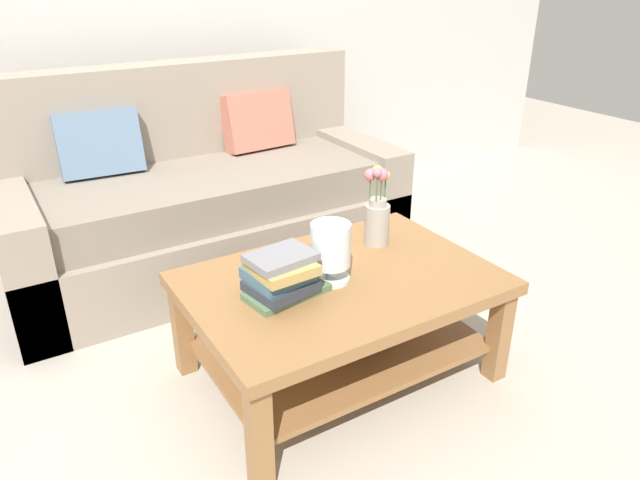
{
  "coord_description": "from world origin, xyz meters",
  "views": [
    {
      "loc": [
        -1.11,
        -1.96,
        1.55
      ],
      "look_at": [
        -0.0,
        -0.16,
        0.55
      ],
      "focal_mm": 33.21,
      "sensor_mm": 36.0,
      "label": 1
    }
  ],
  "objects_px": {
    "couch": "(203,200)",
    "glass_hurricane_vase": "(331,248)",
    "coffee_table": "(340,305)",
    "flower_pitcher": "(377,214)",
    "book_stack_main": "(281,275)"
  },
  "relations": [
    {
      "from": "couch",
      "to": "flower_pitcher",
      "type": "bearing_deg",
      "value": -70.63
    },
    {
      "from": "coffee_table",
      "to": "book_stack_main",
      "type": "distance_m",
      "value": 0.33
    },
    {
      "from": "couch",
      "to": "coffee_table",
      "type": "relative_size",
      "value": 1.77
    },
    {
      "from": "couch",
      "to": "book_stack_main",
      "type": "height_order",
      "value": "couch"
    },
    {
      "from": "couch",
      "to": "book_stack_main",
      "type": "distance_m",
      "value": 1.27
    },
    {
      "from": "glass_hurricane_vase",
      "to": "flower_pitcher",
      "type": "distance_m",
      "value": 0.38
    },
    {
      "from": "book_stack_main",
      "to": "flower_pitcher",
      "type": "bearing_deg",
      "value": 17.82
    },
    {
      "from": "couch",
      "to": "flower_pitcher",
      "type": "relative_size",
      "value": 5.94
    },
    {
      "from": "glass_hurricane_vase",
      "to": "flower_pitcher",
      "type": "height_order",
      "value": "flower_pitcher"
    },
    {
      "from": "coffee_table",
      "to": "flower_pitcher",
      "type": "xyz_separation_m",
      "value": [
        0.3,
        0.18,
        0.26
      ]
    },
    {
      "from": "couch",
      "to": "glass_hurricane_vase",
      "type": "height_order",
      "value": "couch"
    },
    {
      "from": "coffee_table",
      "to": "book_stack_main",
      "type": "xyz_separation_m",
      "value": [
        -0.26,
        0.0,
        0.21
      ]
    },
    {
      "from": "couch",
      "to": "flower_pitcher",
      "type": "distance_m",
      "value": 1.15
    },
    {
      "from": "coffee_table",
      "to": "glass_hurricane_vase",
      "type": "relative_size",
      "value": 5.04
    },
    {
      "from": "book_stack_main",
      "to": "glass_hurricane_vase",
      "type": "distance_m",
      "value": 0.22
    }
  ]
}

